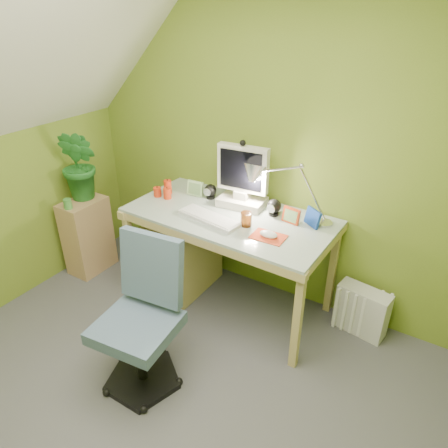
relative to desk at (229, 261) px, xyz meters
The scene contains 20 objects.
floor 1.30m from the desk, 85.51° to the right, with size 3.20×3.20×0.01m, color #4F4F54.
wall_back 0.89m from the desk, 75.36° to the left, with size 3.20×0.01×2.40m, color olive.
desk is the anchor object (origin of this frame).
monitor 0.68m from the desk, 90.00° to the left, with size 0.38×0.22×0.52m, color silver, non-canonical shape.
speaker_left 0.55m from the desk, 149.35° to the left, with size 0.09×0.09×0.11m, color black, non-canonical shape.
speaker_right 0.56m from the desk, 30.65° to the left, with size 0.10×0.10×0.12m, color black, non-canonical shape.
keyboard 0.44m from the desk, 119.74° to the right, with size 0.48×0.15×0.02m, color silver.
mousepad 0.57m from the desk, 20.22° to the right, with size 0.22×0.16×0.01m, color #D64221.
mouse 0.58m from the desk, 20.22° to the right, with size 0.12×0.08×0.04m, color white.
amber_tumbler 0.49m from the desk, 23.96° to the right, with size 0.08×0.08×0.10m, color #944815.
candle_cluster 0.75m from the desk, behind, with size 0.15×0.13×0.11m, color red, non-canonical shape.
photo_frame_red 0.63m from the desk, 15.95° to the left, with size 0.13×0.02×0.11m, color red.
photo_frame_blue 0.74m from the desk, 15.95° to the left, with size 0.14×0.02×0.12m, color #163C9B.
photo_frame_green 0.62m from the desk, 160.71° to the left, with size 0.14×0.02×0.12m, color #AFD995.
desk_lamp 0.85m from the desk, 21.80° to the left, with size 0.57×0.25×0.61m, color #B8B8BD, non-canonical shape.
side_ledge 1.33m from the desk, 169.68° to the right, with size 0.25×0.38×0.67m, color tan.
potted_plant 1.44m from the desk, behind, with size 0.33×0.27×0.60m, color #226825.
green_cup 1.38m from the desk, 163.21° to the right, with size 0.06×0.06×0.08m, color #488F3B.
task_chair 0.96m from the desk, 93.35° to the right, with size 0.51×0.51×0.92m, color #455B72, non-canonical shape.
radiator 1.03m from the desk, 13.25° to the left, with size 0.36×0.14×0.36m, color silver.
Camera 1 is at (1.26, -1.01, 2.14)m, focal length 33.00 mm.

